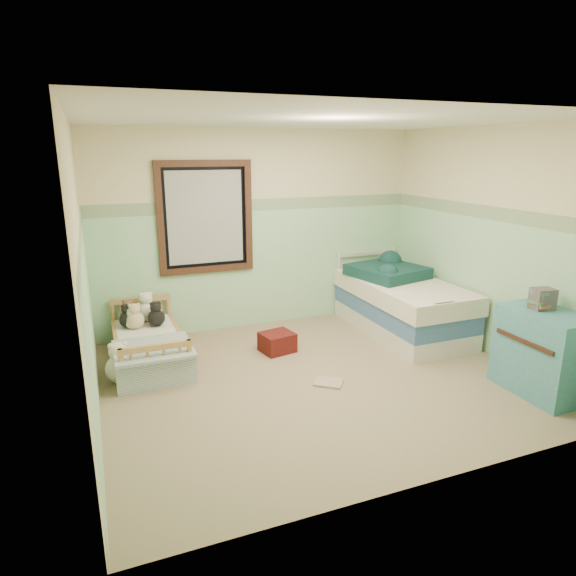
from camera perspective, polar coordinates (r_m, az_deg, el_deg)
name	(u,v)px	position (r m, az deg, el deg)	size (l,w,h in m)	color
floor	(317,378)	(5.18, 3.39, -10.29)	(4.20, 3.60, 0.02)	#806F57
ceiling	(322,118)	(4.67, 3.91, 18.79)	(4.20, 3.60, 0.02)	silver
wall_back	(260,230)	(6.41, -3.25, 6.60)	(4.20, 0.04, 2.50)	beige
wall_front	(441,313)	(3.28, 17.10, -2.74)	(4.20, 0.04, 2.50)	beige
wall_left	(83,278)	(4.33, -22.42, 1.10)	(0.04, 3.60, 2.50)	beige
wall_right	(492,243)	(5.96, 22.31, 4.78)	(0.04, 3.60, 2.50)	beige
wainscot_mint	(261,269)	(6.49, -3.15, 2.22)	(4.20, 0.01, 1.50)	#9ACAA4
border_strip	(260,205)	(6.36, -3.26, 9.48)	(4.20, 0.01, 0.15)	#457B47
window_frame	(206,218)	(6.16, -9.41, 7.94)	(1.16, 0.06, 1.36)	black
window_blinds	(205,218)	(6.17, -9.43, 7.95)	(0.92, 0.01, 1.12)	beige
toddler_bed_frame	(150,354)	(5.70, -15.56, -7.23)	(0.70, 1.40, 0.18)	#B27B3F
toddler_mattress	(148,341)	(5.65, -15.67, -5.83)	(0.64, 1.34, 0.12)	silver
patchwork_quilt	(153,349)	(5.22, -15.18, -6.71)	(0.76, 0.70, 0.03)	#5F85C0
plush_bed_brown	(129,315)	(6.06, -17.71, -2.96)	(0.19, 0.19, 0.19)	brown
plush_bed_white	(147,311)	(6.07, -15.85, -2.57)	(0.24, 0.24, 0.24)	white
plush_bed_tan	(135,320)	(5.85, -17.06, -3.53)	(0.20, 0.20, 0.20)	beige
plush_bed_dark	(156,318)	(5.87, -14.82, -3.32)	(0.19, 0.19, 0.19)	black
plush_floor_cream	(120,369)	(5.28, -18.66, -8.76)	(0.29, 0.29, 0.29)	beige
plush_floor_tan	(123,373)	(5.25, -18.35, -9.21)	(0.23, 0.23, 0.23)	beige
twin_bed_frame	(401,323)	(6.52, 12.78, -3.97)	(0.93, 1.87, 0.22)	silver
twin_boxspring	(402,307)	(6.45, 12.90, -2.12)	(0.93, 1.87, 0.22)	#315186
twin_mattress	(403,290)	(6.39, 13.02, -0.24)	(0.97, 1.90, 0.22)	silver
teal_blanket	(387,271)	(6.56, 11.28, 1.89)	(0.79, 0.84, 0.14)	#0C3031
dresser	(543,353)	(5.29, 27.14, -6.58)	(0.50, 0.81, 0.81)	teal
book_stack	(543,299)	(5.19, 27.11, -1.11)	(0.20, 0.15, 0.20)	brown
red_pillow	(277,342)	(5.75, -1.24, -6.21)	(0.36, 0.31, 0.22)	maroon
floor_book	(329,383)	(5.04, 4.66, -10.75)	(0.27, 0.21, 0.02)	gold
extra_plush_0	(128,320)	(5.91, -17.85, -3.47)	(0.19, 0.19, 0.19)	black
extra_plush_1	(132,322)	(5.87, -17.40, -3.70)	(0.16, 0.16, 0.16)	white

